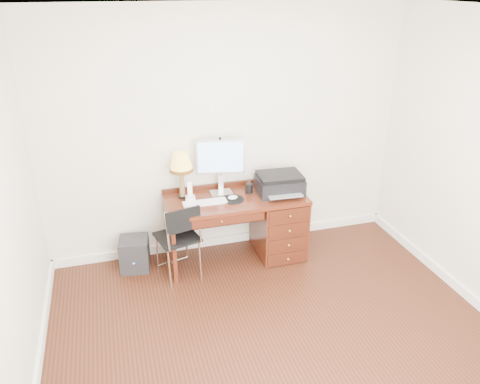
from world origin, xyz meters
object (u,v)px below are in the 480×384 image
object	(u,v)px
leg_lamp	(181,165)
equipment_box	(135,254)
monitor	(220,160)
chair	(178,234)
printer	(280,183)
phone	(190,195)
desk	(263,221)

from	to	relation	value
leg_lamp	equipment_box	world-z (taller)	leg_lamp
monitor	chair	xyz separation A→B (m)	(-0.55, -0.39, -0.61)
monitor	chair	size ratio (longest dim) A/B	0.71
printer	phone	bearing A→B (deg)	179.11
monitor	equipment_box	world-z (taller)	monitor
desk	phone	bearing A→B (deg)	175.21
phone	chair	size ratio (longest dim) A/B	0.25
monitor	phone	bearing A→B (deg)	-152.15
monitor	equipment_box	distance (m)	1.38
desk	equipment_box	world-z (taller)	desk
printer	chair	world-z (taller)	printer
leg_lamp	chair	bearing A→B (deg)	-108.78
phone	chair	bearing A→B (deg)	-118.37
chair	leg_lamp	bearing A→B (deg)	57.33
phone	equipment_box	xyz separation A→B (m)	(-0.63, 0.03, -0.63)
monitor	leg_lamp	world-z (taller)	monitor
printer	equipment_box	distance (m)	1.75
monitor	equipment_box	size ratio (longest dim) A/B	1.70
monitor	leg_lamp	bearing A→B (deg)	-166.85
desk	equipment_box	size ratio (longest dim) A/B	4.21
phone	chair	xyz separation A→B (m)	(-0.19, -0.28, -0.29)
printer	phone	distance (m)	0.98
phone	equipment_box	distance (m)	0.90
desk	monitor	bearing A→B (deg)	158.85
desk	equipment_box	xyz separation A→B (m)	(-1.43, 0.10, -0.23)
equipment_box	desk	bearing A→B (deg)	4.58
desk	chair	bearing A→B (deg)	-167.71
chair	desk	bearing A→B (deg)	-1.60
printer	leg_lamp	size ratio (longest dim) A/B	1.00
monitor	leg_lamp	size ratio (longest dim) A/B	1.19
printer	phone	world-z (taller)	printer
leg_lamp	printer	bearing A→B (deg)	-9.01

